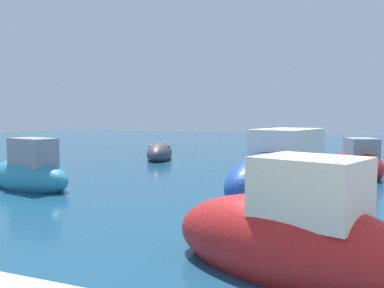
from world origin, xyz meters
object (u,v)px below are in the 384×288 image
moored_boat_0 (358,164)px  moored_boat_4 (29,174)px  moored_boat_2 (281,174)px  moored_boat_5 (160,153)px  moored_boat_3 (292,238)px

moored_boat_0 → moored_boat_4: bearing=108.1°
moored_boat_4 → moored_boat_0: bearing=-131.7°
moored_boat_0 → moored_boat_2: bearing=140.6°
moored_boat_4 → moored_boat_5: (-0.02, 8.27, -0.13)m
moored_boat_4 → moored_boat_5: moored_boat_4 is taller
moored_boat_0 → moored_boat_4: (-8.66, -6.33, 0.02)m
moored_boat_3 → moored_boat_2: bearing=-59.9°
moored_boat_2 → moored_boat_4: bearing=-61.5°
moored_boat_2 → moored_boat_5: size_ratio=1.48×
moored_boat_2 → moored_boat_3: 5.42m
moored_boat_2 → moored_boat_3: size_ratio=1.28×
moored_boat_4 → moored_boat_5: 8.28m
moored_boat_4 → moored_boat_3: bearing=167.7°
moored_boat_0 → moored_boat_2: moored_boat_2 is taller
moored_boat_2 → moored_boat_3: bearing=26.5°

